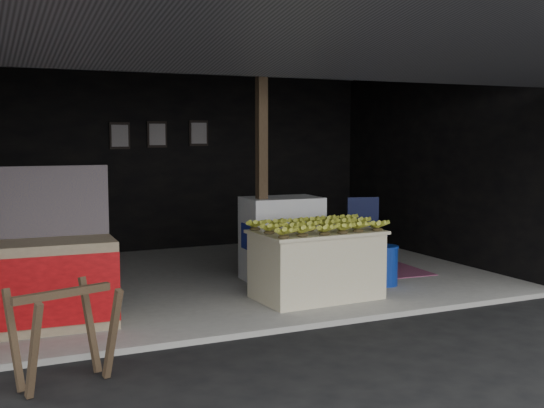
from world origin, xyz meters
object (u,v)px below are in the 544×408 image
white_crate (282,239)px  water_barrel (385,267)px  banana_table (316,264)px  sawhorse (63,325)px  plastic_chair (365,226)px  neighbor_stall (34,281)px

white_crate → water_barrel: bearing=-36.8°
banana_table → sawhorse: size_ratio=1.74×
banana_table → plastic_chair: 2.09m
banana_table → water_barrel: banana_table is taller
banana_table → water_barrel: size_ratio=3.13×
neighbor_stall → water_barrel: neighbor_stall is taller
white_crate → plastic_chair: 1.51m
neighbor_stall → banana_table: bearing=1.7°
neighbor_stall → sawhorse: bearing=-85.3°
neighbor_stall → plastic_chair: size_ratio=1.60×
banana_table → white_crate: white_crate is taller
white_crate → neighbor_stall: neighbor_stall is taller
white_crate → neighbor_stall: 3.29m
white_crate → neighbor_stall: (-3.13, -1.01, -0.06)m
sawhorse → neighbor_stall: bearing=74.9°
banana_table → neighbor_stall: neighbor_stall is taller
banana_table → white_crate: (0.07, 1.06, 0.14)m
neighbor_stall → water_barrel: 4.16m
water_barrel → plastic_chair: (0.45, 1.17, 0.34)m
banana_table → water_barrel: bearing=9.4°
neighbor_stall → water_barrel: size_ratio=3.34×
sawhorse → white_crate: bearing=22.4°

